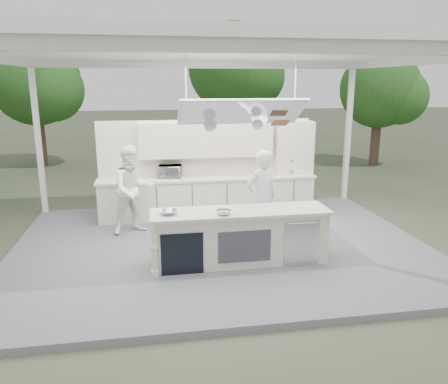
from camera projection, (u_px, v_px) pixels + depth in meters
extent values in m
plane|color=#414B34|center=(221.00, 250.00, 8.63)|extent=(90.00, 90.00, 0.00)
cube|color=#57575B|center=(221.00, 247.00, 8.61)|extent=(8.00, 6.00, 0.12)
cube|color=white|center=(348.00, 135.00, 11.58)|extent=(0.12, 0.12, 3.70)
cube|color=white|center=(38.00, 142.00, 10.31)|extent=(0.12, 0.12, 3.70)
cube|color=white|center=(220.00, 50.00, 7.70)|extent=(8.20, 6.20, 0.16)
cube|color=white|center=(261.00, 46.00, 4.97)|extent=(8.00, 0.12, 0.16)
cube|color=white|center=(201.00, 65.00, 10.51)|extent=(8.00, 0.12, 0.16)
cube|color=white|center=(421.00, 61.00, 8.38)|extent=(0.12, 6.00, 0.16)
cube|color=white|center=(241.00, 112.00, 7.13)|extent=(2.00, 0.71, 0.43)
cube|color=white|center=(241.00, 112.00, 7.13)|extent=(2.06, 0.76, 0.46)
cylinder|color=white|center=(186.00, 82.00, 6.86)|extent=(0.02, 0.02, 0.95)
cylinder|color=white|center=(295.00, 82.00, 7.16)|extent=(0.02, 0.02, 0.95)
cylinder|color=silver|center=(210.00, 125.00, 7.24)|extent=(0.22, 0.14, 0.21)
cylinder|color=silver|center=(258.00, 125.00, 7.33)|extent=(0.18, 0.12, 0.18)
cube|color=brown|center=(280.00, 123.00, 7.40)|extent=(0.28, 0.18, 0.12)
cube|color=beige|center=(240.00, 238.00, 7.66)|extent=(3.00, 0.70, 0.90)
cube|color=silver|center=(241.00, 212.00, 7.55)|extent=(3.10, 0.78, 0.05)
cylinder|color=beige|center=(154.00, 250.00, 7.08)|extent=(0.11, 0.11, 0.92)
cube|color=black|center=(182.00, 254.00, 7.17)|extent=(0.70, 0.04, 0.72)
cube|color=silver|center=(182.00, 254.00, 7.17)|extent=(0.74, 0.03, 0.72)
cube|color=#39383E|center=(245.00, 247.00, 7.33)|extent=(0.90, 0.02, 0.55)
cube|color=silver|center=(301.00, 243.00, 7.49)|extent=(0.62, 0.02, 0.78)
cube|color=beige|center=(208.00, 198.00, 10.31)|extent=(5.00, 0.65, 0.90)
cube|color=silver|center=(208.00, 178.00, 10.19)|extent=(5.08, 0.72, 0.05)
cube|color=beige|center=(206.00, 167.00, 10.43)|extent=(5.00, 0.10, 2.25)
cube|color=beige|center=(206.00, 140.00, 10.14)|extent=(3.10, 0.38, 0.80)
cube|color=beige|center=(293.00, 148.00, 10.49)|extent=(0.90, 0.45, 1.30)
cube|color=brown|center=(293.00, 148.00, 10.49)|extent=(0.84, 0.40, 0.03)
cylinder|color=silver|center=(290.00, 172.00, 10.47)|extent=(0.20, 0.20, 0.12)
cylinder|color=black|center=(291.00, 165.00, 10.43)|extent=(0.17, 0.17, 0.20)
cylinder|color=black|center=(304.00, 172.00, 10.53)|extent=(0.16, 0.16, 0.10)
cone|color=black|center=(305.00, 165.00, 10.49)|extent=(0.14, 0.14, 0.24)
cylinder|color=#503528|center=(41.00, 139.00, 17.03)|extent=(0.36, 0.36, 2.10)
sphere|color=#306926|center=(35.00, 80.00, 16.48)|extent=(3.40, 3.40, 3.40)
sphere|color=#306926|center=(52.00, 89.00, 16.19)|extent=(2.38, 2.38, 2.38)
cylinder|color=#503528|center=(232.00, 126.00, 20.20)|extent=(0.36, 0.36, 2.45)
sphere|color=#306926|center=(233.00, 67.00, 19.56)|extent=(4.00, 4.00, 4.00)
sphere|color=#306926|center=(253.00, 77.00, 19.21)|extent=(2.80, 2.80, 2.80)
cylinder|color=#503528|center=(375.00, 141.00, 17.26)|extent=(0.36, 0.36, 1.92)
sphere|color=#306926|center=(380.00, 89.00, 16.77)|extent=(3.00, 3.00, 3.00)
sphere|color=#306926|center=(400.00, 97.00, 16.51)|extent=(2.10, 2.10, 2.10)
imported|color=white|center=(261.00, 199.00, 8.33)|extent=(0.80, 0.66, 1.88)
imported|color=white|center=(133.00, 190.00, 9.08)|extent=(1.10, 0.98, 1.86)
imported|color=silver|center=(170.00, 171.00, 10.09)|extent=(0.57, 0.43, 0.29)
imported|color=silver|center=(168.00, 212.00, 7.31)|extent=(0.37, 0.37, 0.07)
imported|color=#B9BBC0|center=(224.00, 212.00, 7.28)|extent=(0.31, 0.31, 0.08)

